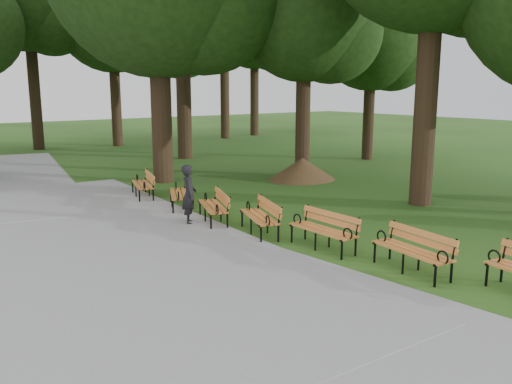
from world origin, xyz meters
TOP-DOWN VIEW (x-y plane):
  - ground at (0.00, 0.00)m, footprint 100.00×100.00m
  - path at (-4.00, 3.00)m, footprint 12.00×38.00m
  - person at (-0.72, 2.99)m, footprint 0.62×0.71m
  - dirt_mound at (6.39, 6.47)m, footprint 2.41×2.41m
  - bench_1 at (0.98, -3.04)m, footprint 0.85×1.96m
  - bench_2 at (0.62, -0.83)m, footprint 0.67×1.91m
  - bench_3 at (0.21, 1.05)m, footprint 1.22×2.00m
  - bench_4 at (-0.11, 2.76)m, footprint 1.27×2.00m
  - bench_5 at (-0.03, 4.86)m, footprint 1.39×1.99m
  - bench_6 at (-0.27, 6.99)m, footprint 1.14×2.00m
  - lawn_tree_1 at (7.01, 7.18)m, footprint 5.48×5.48m
  - lawn_tree_5 at (13.18, 9.14)m, footprint 5.52×5.52m
  - tree_backdrop at (7.14, 23.01)m, footprint 36.43×10.05m

SIDE VIEW (x-z plane):
  - ground at x=0.00m, z-range 0.00..0.00m
  - path at x=-4.00m, z-range 0.00..0.06m
  - bench_1 at x=0.98m, z-range 0.00..0.88m
  - bench_2 at x=0.62m, z-range 0.00..0.88m
  - bench_3 at x=0.21m, z-range 0.00..0.88m
  - bench_4 at x=-0.11m, z-range 0.00..0.88m
  - bench_5 at x=-0.03m, z-range 0.00..0.88m
  - bench_6 at x=-0.27m, z-range 0.00..0.88m
  - dirt_mound at x=6.39m, z-range 0.00..0.89m
  - person at x=-0.72m, z-range 0.00..1.63m
  - lawn_tree_5 at x=13.18m, z-range 1.69..10.67m
  - lawn_tree_1 at x=7.01m, z-range 1.87..11.19m
  - tree_backdrop at x=7.14m, z-range 0.00..16.11m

